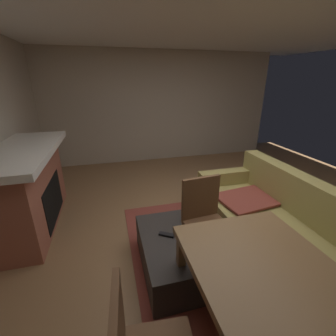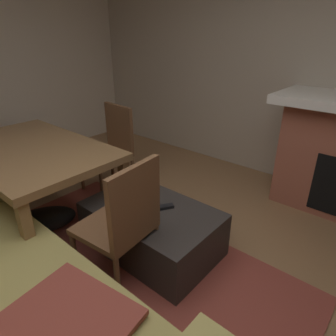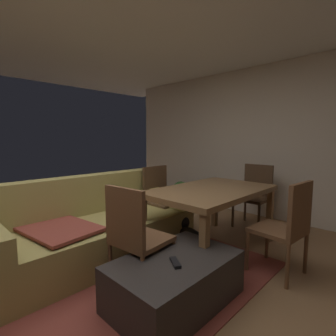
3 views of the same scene
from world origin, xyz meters
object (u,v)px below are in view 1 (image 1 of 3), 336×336
at_px(tv_remote, 167,235).
at_px(fireplace, 27,189).
at_px(small_dog, 268,317).
at_px(dining_table, 285,300).
at_px(couch, 275,226).
at_px(ottoman_coffee_table, 174,253).
at_px(dining_chair_west, 205,215).

bearing_deg(tv_remote, fireplace, -94.65).
bearing_deg(small_dog, tv_remote, -147.11).
height_order(fireplace, small_dog, fireplace).
bearing_deg(fireplace, dining_table, 41.57).
bearing_deg(small_dog, fireplace, -133.72).
bearing_deg(fireplace, tv_remote, 53.49).
bearing_deg(couch, tv_remote, -92.57).
distance_m(tv_remote, dining_table, 1.23).
bearing_deg(dining_table, tv_remote, -158.32).
bearing_deg(tv_remote, ottoman_coffee_table, 74.83).
xyz_separation_m(fireplace, dining_chair_west, (1.13, 2.03, -0.04)).
bearing_deg(couch, dining_chair_west, -96.89).
height_order(fireplace, couch, fireplace).
distance_m(ottoman_coffee_table, dining_chair_west, 0.51).
bearing_deg(dining_table, ottoman_coffee_table, -160.04).
relative_size(fireplace, dining_table, 1.24).
relative_size(fireplace, dining_chair_west, 2.05).
relative_size(couch, small_dog, 3.69).
xyz_separation_m(couch, dining_table, (1.06, -0.84, 0.35)).
height_order(ottoman_coffee_table, tv_remote, tv_remote).
bearing_deg(dining_table, fireplace, -138.43).
bearing_deg(small_dog, couch, 140.30).
distance_m(fireplace, dining_chair_west, 2.32).
xyz_separation_m(couch, small_dog, (0.84, -0.70, -0.13)).
bearing_deg(couch, ottoman_coffee_table, -89.53).
bearing_deg(dining_chair_west, dining_table, 0.45).
distance_m(couch, dining_chair_west, 0.88).
relative_size(ottoman_coffee_table, small_dog, 1.74).
relative_size(dining_chair_west, small_dog, 1.56).
bearing_deg(couch, small_dog, -39.70).
bearing_deg(tv_remote, small_dog, 64.75).
height_order(dining_chair_west, small_dog, dining_chair_west).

